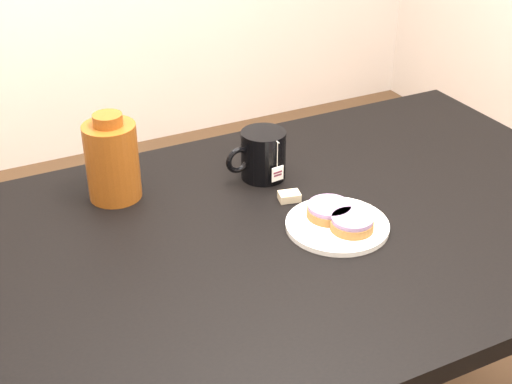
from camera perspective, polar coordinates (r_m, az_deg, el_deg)
table at (r=1.50m, az=3.87°, el=-5.12°), size 1.40×0.90×0.75m
plate at (r=1.44m, az=6.52°, el=-2.60°), size 0.21×0.21×0.02m
bagel_back at (r=1.45m, az=5.88°, el=-1.47°), size 0.09×0.09×0.03m
bagel_front at (r=1.41m, az=7.68°, el=-2.49°), size 0.11×0.11×0.03m
mug at (r=1.59m, az=0.52°, el=3.00°), size 0.15×0.11×0.11m
teabag_pouch at (r=1.52m, az=2.68°, el=-0.35°), size 0.05×0.04×0.02m
bagel_package at (r=1.53m, az=-11.44°, el=2.53°), size 0.15×0.15×0.19m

